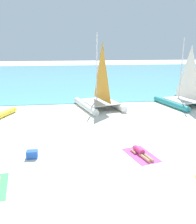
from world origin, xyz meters
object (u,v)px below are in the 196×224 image
sailboat_white (100,97)px  sailboat_teal (183,96)px  cooler_box (32,154)px  towel_right (141,155)px  sunbather_right (140,152)px

sailboat_white → sailboat_teal: (7.11, -0.14, -0.05)m
sailboat_white → cooler_box: (-4.31, -8.63, -0.70)m
cooler_box → sailboat_teal: bearing=36.6°
towel_right → cooler_box: (-5.07, 0.37, 0.17)m
towel_right → sailboat_teal: bearing=54.4°
towel_right → cooler_box: cooler_box is taller
sunbather_right → cooler_box: bearing=162.3°
towel_right → sunbather_right: (-0.02, 0.06, 0.13)m
sailboat_white → sunbather_right: size_ratio=3.82×
sunbather_right → towel_right: bearing=-90.0°
sailboat_white → towel_right: size_ratio=3.12×
sunbather_right → cooler_box: cooler_box is taller
sailboat_teal → sunbather_right: sailboat_teal is taller
towel_right → sunbather_right: bearing=104.3°
sailboat_white → cooler_box: size_ratio=11.87×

